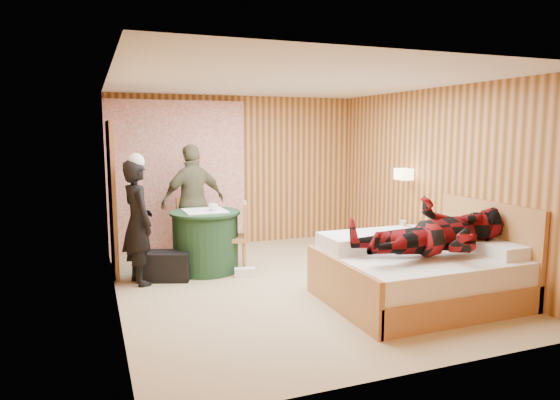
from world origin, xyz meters
name	(u,v)px	position (x,y,z in m)	size (l,w,h in m)	color
floor	(292,284)	(0.00, 0.00, 0.00)	(4.20, 5.00, 0.01)	tan
ceiling	(293,82)	(0.00, 0.00, 2.50)	(4.20, 5.00, 0.01)	white
wall_back	(237,171)	(0.00, 2.50, 1.25)	(4.20, 0.02, 2.50)	tan
wall_left	(113,193)	(-2.10, 0.00, 1.25)	(0.02, 5.00, 2.50)	tan
wall_right	(434,180)	(2.10, 0.00, 1.25)	(0.02, 5.00, 2.50)	tan
curtain	(178,176)	(-1.00, 2.43, 1.20)	(2.20, 0.08, 2.40)	white
doorway	(112,198)	(-2.06, 1.40, 1.02)	(0.06, 0.90, 2.05)	black
wall_lamp	(404,174)	(1.92, 0.45, 1.30)	(0.26, 0.24, 0.16)	gold
bed	(420,273)	(1.12, -1.06, 0.32)	(2.03, 1.60, 1.10)	tan
nightstand	(408,246)	(1.88, 0.24, 0.28)	(0.41, 0.56, 0.54)	tan
round_table	(206,241)	(-0.88, 0.99, 0.43)	(0.95, 0.95, 0.85)	#21492B
chair_far	(193,223)	(-0.91, 1.74, 0.54)	(0.54, 0.54, 0.93)	tan
chair_near	(237,231)	(-0.48, 0.84, 0.55)	(0.53, 0.53, 0.96)	tan
duffel_bag	(164,266)	(-1.48, 0.77, 0.19)	(0.65, 0.35, 0.37)	black
sneaker_left	(215,268)	(-0.79, 0.88, 0.07)	(0.29, 0.12, 0.13)	white
sneaker_right	(245,272)	(-0.47, 0.53, 0.06)	(0.27, 0.11, 0.12)	white
woman_standing	(138,222)	(-1.79, 0.74, 0.79)	(0.57, 0.38, 1.57)	black
man_at_table	(193,202)	(-0.88, 1.79, 0.86)	(1.01, 0.42, 1.72)	#666444
man_on_bed	(437,219)	(1.15, -1.29, 0.98)	(1.77, 0.67, 0.86)	maroon
book_lower	(410,228)	(1.88, 0.19, 0.55)	(0.17, 0.22, 0.02)	white
book_upper	(410,227)	(1.88, 0.19, 0.57)	(0.16, 0.22, 0.02)	white
cup_nightstand	(403,223)	(1.88, 0.37, 0.59)	(0.10, 0.10, 0.09)	white
cup_table	(213,207)	(-0.78, 0.94, 0.89)	(0.12, 0.12, 0.10)	white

